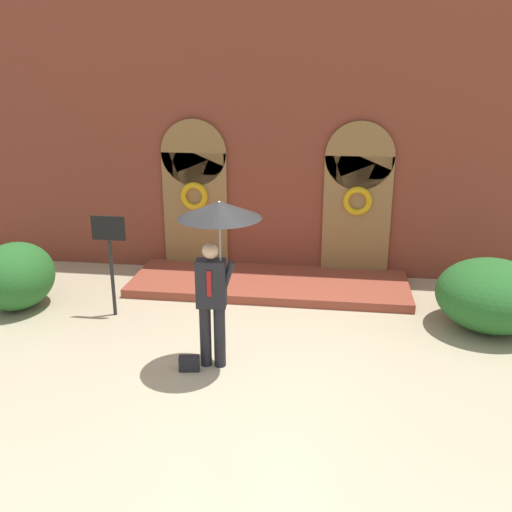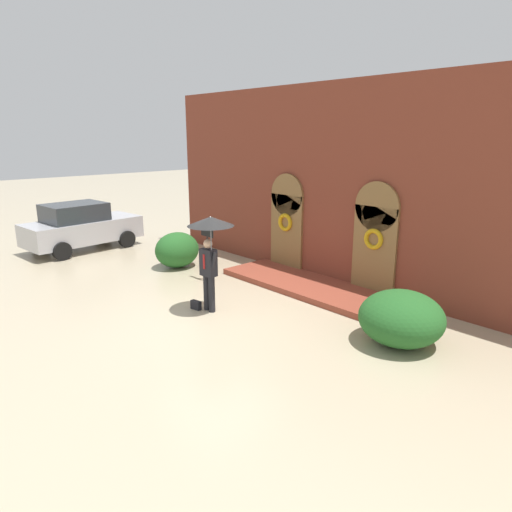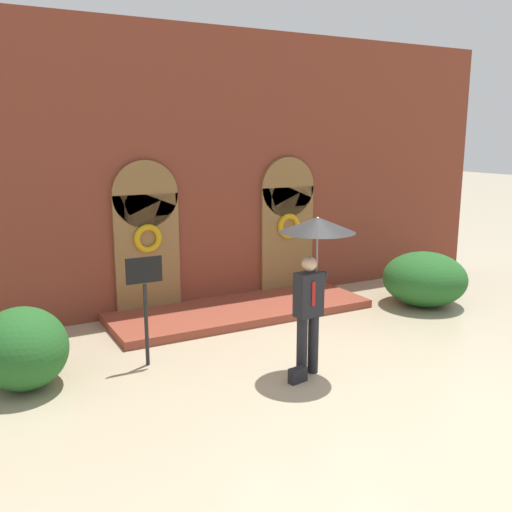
% 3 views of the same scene
% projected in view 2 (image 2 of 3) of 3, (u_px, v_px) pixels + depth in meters
% --- Properties ---
extents(ground_plane, '(80.00, 80.00, 0.00)m').
position_uv_depth(ground_plane, '(221.00, 315.00, 10.92)').
color(ground_plane, tan).
extents(building_facade, '(14.00, 2.30, 5.60)m').
position_uv_depth(building_facade, '(334.00, 190.00, 12.94)').
color(building_facade, brown).
rests_on(building_facade, ground).
extents(person_with_umbrella, '(1.10, 1.10, 2.36)m').
position_uv_depth(person_with_umbrella, '(210.00, 235.00, 10.66)').
color(person_with_umbrella, black).
rests_on(person_with_umbrella, ground).
extents(handbag, '(0.30, 0.16, 0.22)m').
position_uv_depth(handbag, '(196.00, 305.00, 11.28)').
color(handbag, black).
rests_on(handbag, ground).
extents(sign_post, '(0.56, 0.06, 1.72)m').
position_uv_depth(sign_post, '(207.00, 242.00, 13.30)').
color(sign_post, black).
rests_on(sign_post, ground).
extents(shrub_left, '(1.24, 1.47, 1.15)m').
position_uv_depth(shrub_left, '(177.00, 250.00, 14.77)').
color(shrub_left, '#235B23').
rests_on(shrub_left, ground).
extents(shrub_right, '(1.73, 1.74, 1.12)m').
position_uv_depth(shrub_right, '(401.00, 318.00, 9.32)').
color(shrub_right, '#235B23').
rests_on(shrub_right, ground).
extents(parked_car, '(2.30, 4.24, 1.76)m').
position_uv_depth(parked_car, '(81.00, 226.00, 16.95)').
color(parked_car, '#B2B2B7').
rests_on(parked_car, ground).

